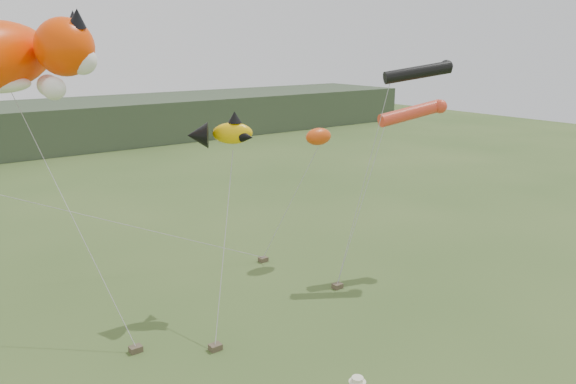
# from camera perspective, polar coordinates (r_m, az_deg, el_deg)

# --- Properties ---
(sandbag_anchors) EXTENTS (15.70, 5.57, 0.19)m
(sandbag_anchors) POSITION_cam_1_polar(r_m,az_deg,el_deg) (19.82, -9.58, -13.29)
(sandbag_anchors) COLOR brown
(sandbag_anchors) RESTS_ON ground
(cat_kite) EXTENTS (7.09, 4.99, 3.08)m
(cat_kite) POSITION_cam_1_polar(r_m,az_deg,el_deg) (21.50, -26.77, 12.22)
(cat_kite) COLOR #FF3F00
(cat_kite) RESTS_ON ground
(fish_kite) EXTENTS (2.55, 1.69, 1.23)m
(fish_kite) POSITION_cam_1_polar(r_m,az_deg,el_deg) (20.12, -6.93, 5.96)
(fish_kite) COLOR #F7BD06
(fish_kite) RESTS_ON ground
(tube_kites) EXTENTS (3.11, 1.86, 2.70)m
(tube_kites) POSITION_cam_1_polar(r_m,az_deg,el_deg) (24.09, 13.18, 9.69)
(tube_kites) COLOR black
(tube_kites) RESTS_ON ground
(misc_kites) EXTENTS (14.88, 6.61, 1.69)m
(misc_kites) POSITION_cam_1_polar(r_m,az_deg,el_deg) (23.80, -12.74, 4.12)
(misc_kites) COLOR #E34B10
(misc_kites) RESTS_ON ground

